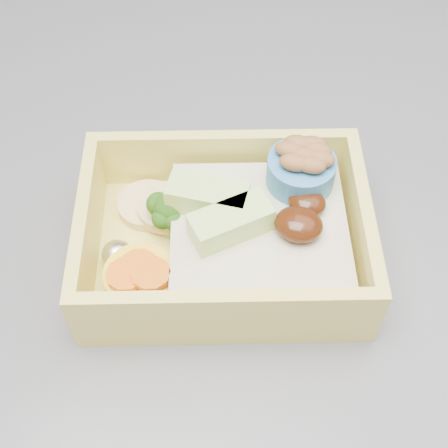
# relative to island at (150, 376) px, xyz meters

# --- Properties ---
(ground) EXTENTS (3.50, 3.50, 0.00)m
(ground) POSITION_rel_island_xyz_m (0.00, 0.10, -0.46)
(ground) COLOR beige
(ground) RESTS_ON ground
(island) EXTENTS (1.24, 0.84, 0.92)m
(island) POSITION_rel_island_xyz_m (0.00, 0.00, 0.00)
(island) COLOR brown
(island) RESTS_ON ground
(bento_box) EXTENTS (0.23, 0.19, 0.07)m
(bento_box) POSITION_rel_island_xyz_m (0.13, -0.06, 0.48)
(bento_box) COLOR #E7D75F
(bento_box) RESTS_ON island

